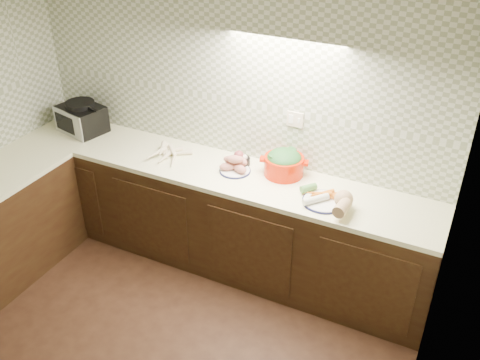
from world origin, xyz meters
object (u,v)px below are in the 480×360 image
at_px(toaster_oven, 82,118).
at_px(veg_plate, 333,199).
at_px(parsnip_pile, 171,154).
at_px(sweet_potato_plate, 235,165).
at_px(dutch_oven, 284,163).
at_px(onion_bowl, 240,160).

relative_size(toaster_oven, veg_plate, 1.00).
bearing_deg(parsnip_pile, veg_plate, -3.57).
xyz_separation_m(parsnip_pile, sweet_potato_plate, (0.58, 0.03, 0.02)).
distance_m(sweet_potato_plate, dutch_oven, 0.39).
height_order(parsnip_pile, veg_plate, veg_plate).
relative_size(onion_bowl, veg_plate, 0.34).
bearing_deg(sweet_potato_plate, dutch_oven, 18.64).
bearing_deg(veg_plate, onion_bowl, 164.59).
height_order(parsnip_pile, onion_bowl, onion_bowl).
height_order(dutch_oven, veg_plate, dutch_oven).
xyz_separation_m(sweet_potato_plate, dutch_oven, (0.36, 0.12, 0.05)).
bearing_deg(dutch_oven, parsnip_pile, 173.88).
bearing_deg(parsnip_pile, sweet_potato_plate, 3.04).
distance_m(onion_bowl, dutch_oven, 0.38).
distance_m(parsnip_pile, sweet_potato_plate, 0.58).
height_order(toaster_oven, veg_plate, toaster_oven).
xyz_separation_m(sweet_potato_plate, veg_plate, (0.84, -0.12, 0.00)).
bearing_deg(onion_bowl, parsnip_pile, -165.64).
distance_m(sweet_potato_plate, veg_plate, 0.85).
distance_m(toaster_oven, onion_bowl, 1.55).
height_order(toaster_oven, onion_bowl, toaster_oven).
bearing_deg(onion_bowl, veg_plate, -15.41).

